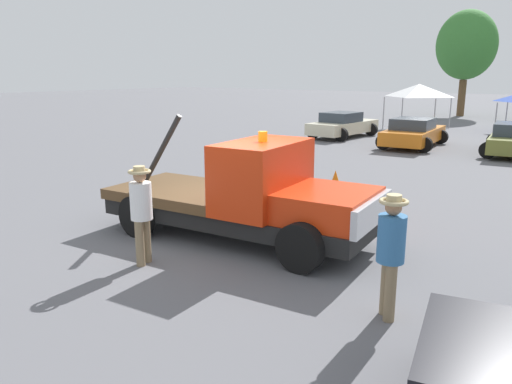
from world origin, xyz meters
TOP-DOWN VIEW (x-y plane):
  - ground_plane at (0.00, 0.00)m, footprint 160.00×160.00m
  - tow_truck at (0.35, 0.04)m, footprint 5.94×2.69m
  - person_near_truck at (3.91, -1.48)m, footprint 0.40×0.40m
  - person_at_hood at (-0.41, -2.17)m, footprint 0.40×0.40m
  - parked_car_cream at (-5.96, 16.40)m, footprint 2.60×4.68m
  - parked_car_orange at (-1.68, 15.17)m, footprint 2.76×4.86m
  - canopy_tent_white at (-4.22, 22.90)m, footprint 3.14×3.14m
  - tree_left at (-4.63, 34.17)m, footprint 4.53×4.53m
  - traffic_cone at (-0.50, 5.30)m, footprint 0.40×0.40m

SIDE VIEW (x-z plane):
  - ground_plane at x=0.00m, z-range 0.00..0.00m
  - traffic_cone at x=-0.50m, z-range -0.02..0.53m
  - parked_car_cream at x=-5.96m, z-range -0.02..1.32m
  - parked_car_orange at x=-1.68m, z-range -0.02..1.32m
  - tow_truck at x=0.35m, z-range -0.36..2.16m
  - person_near_truck at x=3.91m, z-range 0.16..1.95m
  - person_at_hood at x=-0.41m, z-range 0.16..1.96m
  - canopy_tent_white at x=-4.22m, z-range 0.97..3.67m
  - tree_left at x=-4.63m, z-range 1.38..9.47m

